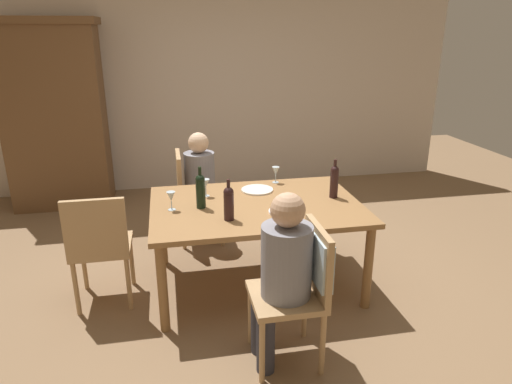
{
  "coord_description": "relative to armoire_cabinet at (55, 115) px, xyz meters",
  "views": [
    {
      "loc": [
        -0.66,
        -3.37,
        2.04
      ],
      "look_at": [
        0.0,
        0.0,
        0.82
      ],
      "focal_mm": 32.2,
      "sensor_mm": 36.0,
      "label": 1
    }
  ],
  "objects": [
    {
      "name": "ground_plane",
      "position": [
        1.93,
        -2.33,
        -1.1
      ],
      "size": [
        10.0,
        10.0,
        0.0
      ],
      "primitive_type": "plane",
      "color": "#846647"
    },
    {
      "name": "rear_room_partition",
      "position": [
        1.93,
        0.45,
        0.25
      ],
      "size": [
        6.4,
        0.12,
        2.7
      ],
      "primitive_type": "cube",
      "color": "beige",
      "rests_on": "ground_plane"
    },
    {
      "name": "armoire_cabinet",
      "position": [
        0.0,
        0.0,
        0.0
      ],
      "size": [
        1.18,
        0.62,
        2.18
      ],
      "color": "brown",
      "rests_on": "ground_plane"
    },
    {
      "name": "dining_table",
      "position": [
        1.93,
        -2.33,
        -0.45
      ],
      "size": [
        1.67,
        1.17,
        0.72
      ],
      "color": "olive",
      "rests_on": "ground_plane"
    },
    {
      "name": "chair_far_left",
      "position": [
        1.47,
        -1.37,
        -0.56
      ],
      "size": [
        0.44,
        0.44,
        0.92
      ],
      "rotation": [
        0.0,
        0.0,
        -1.57
      ],
      "color": "tan",
      "rests_on": "ground_plane"
    },
    {
      "name": "chair_near",
      "position": [
        2.06,
        -3.3,
        -0.5
      ],
      "size": [
        0.46,
        0.44,
        0.92
      ],
      "rotation": [
        0.0,
        0.0,
        1.57
      ],
      "color": "tan",
      "rests_on": "ground_plane"
    },
    {
      "name": "chair_left_end",
      "position": [
        0.72,
        -2.42,
        -0.56
      ],
      "size": [
        0.44,
        0.44,
        0.92
      ],
      "color": "tan",
      "rests_on": "ground_plane"
    },
    {
      "name": "person_woman_host",
      "position": [
        1.58,
        -1.37,
        -0.45
      ],
      "size": [
        0.34,
        0.3,
        1.12
      ],
      "rotation": [
        0.0,
        0.0,
        -1.57
      ],
      "color": "#33333D",
      "rests_on": "ground_plane"
    },
    {
      "name": "person_man_bearded",
      "position": [
        1.91,
        -3.3,
        -0.43
      ],
      "size": [
        0.36,
        0.31,
        1.15
      ],
      "rotation": [
        0.0,
        0.0,
        1.57
      ],
      "color": "#33333D",
      "rests_on": "ground_plane"
    },
    {
      "name": "wine_bottle_tall_green",
      "position": [
        1.5,
        -2.34,
        -0.23
      ],
      "size": [
        0.07,
        0.07,
        0.33
      ],
      "color": "black",
      "rests_on": "dining_table"
    },
    {
      "name": "wine_bottle_dark_red",
      "position": [
        2.6,
        -2.31,
        -0.23
      ],
      "size": [
        0.07,
        0.07,
        0.33
      ],
      "color": "black",
      "rests_on": "dining_table"
    },
    {
      "name": "wine_bottle_short_olive",
      "position": [
        1.68,
        -2.61,
        -0.24
      ],
      "size": [
        0.08,
        0.08,
        0.31
      ],
      "color": "black",
      "rests_on": "dining_table"
    },
    {
      "name": "wine_glass_near_left",
      "position": [
        1.27,
        -2.34,
        -0.27
      ],
      "size": [
        0.07,
        0.07,
        0.15
      ],
      "color": "silver",
      "rests_on": "dining_table"
    },
    {
      "name": "wine_glass_centre",
      "position": [
        2.21,
        -1.84,
        -0.27
      ],
      "size": [
        0.07,
        0.07,
        0.15
      ],
      "color": "silver",
      "rests_on": "dining_table"
    },
    {
      "name": "wine_glass_near_right",
      "position": [
        1.56,
        -2.08,
        -0.27
      ],
      "size": [
        0.07,
        0.07,
        0.15
      ],
      "color": "silver",
      "rests_on": "dining_table"
    },
    {
      "name": "dinner_plate_host",
      "position": [
        2.01,
        -2.02,
        -0.37
      ],
      "size": [
        0.28,
        0.28,
        0.01
      ],
      "primitive_type": "cylinder",
      "color": "white",
      "rests_on": "dining_table"
    },
    {
      "name": "dinner_plate_guest_left",
      "position": [
        2.12,
        -2.56,
        -0.37
      ],
      "size": [
        0.27,
        0.27,
        0.01
      ],
      "primitive_type": "cylinder",
      "color": "white",
      "rests_on": "dining_table"
    }
  ]
}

